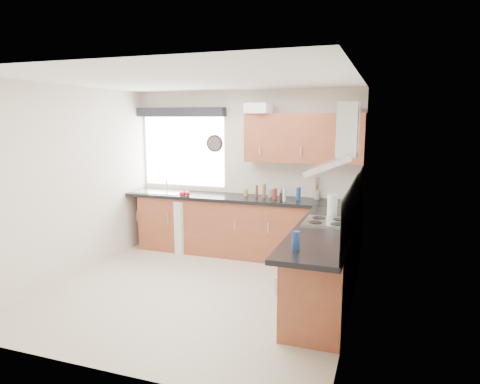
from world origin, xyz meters
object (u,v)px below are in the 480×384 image
at_px(washing_machine, 181,223).
at_px(upper_cabinets, 304,138).
at_px(extractor_hood, 340,146).
at_px(oven, 326,263).

bearing_deg(washing_machine, upper_cabinets, 21.19).
bearing_deg(extractor_hood, upper_cabinets, 116.13).
height_order(extractor_hood, upper_cabinets, upper_cabinets).
height_order(extractor_hood, washing_machine, extractor_hood).
xyz_separation_m(oven, washing_machine, (-2.50, 1.22, -0.01)).
xyz_separation_m(extractor_hood, upper_cabinets, (-0.65, 1.33, 0.03)).
distance_m(extractor_hood, washing_machine, 3.18).
xyz_separation_m(oven, upper_cabinets, (-0.55, 1.32, 1.38)).
relative_size(extractor_hood, upper_cabinets, 0.46).
bearing_deg(extractor_hood, washing_machine, 154.86).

